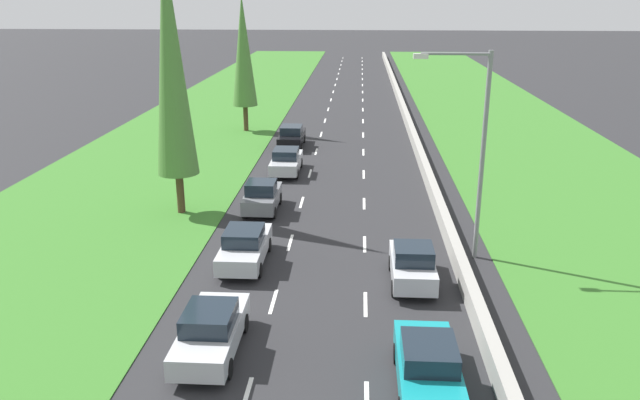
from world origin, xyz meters
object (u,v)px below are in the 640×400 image
at_px(teal_sedan_right_lane, 428,366).
at_px(grey_hatchback_left_lane, 262,196).
at_px(silver_sedan_left_lane, 211,331).
at_px(black_sedan_left_lane, 292,136).
at_px(silver_sedan_left_lane_fifth, 286,161).
at_px(silver_hatchback_right_lane, 412,264).
at_px(silver_sedan_left_lane_third, 245,246).
at_px(poplar_tree_third, 243,51).
at_px(poplar_tree_second, 171,60).
at_px(street_light_mast, 475,142).

bearing_deg(teal_sedan_right_lane, grey_hatchback_left_lane, 114.76).
bearing_deg(teal_sedan_right_lane, silver_sedan_left_lane, 166.56).
relative_size(silver_sedan_left_lane, black_sedan_left_lane, 1.00).
distance_m(silver_sedan_left_lane_fifth, silver_hatchback_right_lane, 17.55).
distance_m(silver_sedan_left_lane_third, poplar_tree_third, 28.56).
xyz_separation_m(silver_sedan_left_lane, silver_hatchback_right_lane, (6.89, 5.60, 0.02)).
height_order(silver_sedan_left_lane_third, grey_hatchback_left_lane, grey_hatchback_left_lane).
distance_m(grey_hatchback_left_lane, poplar_tree_second, 8.39).
xyz_separation_m(silver_sedan_left_lane_third, poplar_tree_second, (-4.57, 6.41, 7.22)).
bearing_deg(street_light_mast, silver_sedan_left_lane_fifth, 125.84).
bearing_deg(grey_hatchback_left_lane, street_light_mast, -29.27).
xyz_separation_m(teal_sedan_right_lane, silver_hatchback_right_lane, (0.11, 7.22, 0.02)).
height_order(silver_sedan_left_lane_fifth, street_light_mast, street_light_mast).
xyz_separation_m(teal_sedan_right_lane, black_sedan_left_lane, (-7.25, 30.80, 0.00)).
relative_size(silver_sedan_left_lane, grey_hatchback_left_lane, 1.15).
relative_size(grey_hatchback_left_lane, poplar_tree_third, 0.35).
relative_size(grey_hatchback_left_lane, street_light_mast, 0.43).
relative_size(silver_sedan_left_lane, silver_sedan_left_lane_third, 1.00).
bearing_deg(silver_sedan_left_lane_fifth, poplar_tree_third, 110.78).
bearing_deg(teal_sedan_right_lane, poplar_tree_second, 127.19).
xyz_separation_m(black_sedan_left_lane, poplar_tree_third, (-4.49, 5.53, 5.83)).
relative_size(silver_sedan_left_lane_fifth, silver_hatchback_right_lane, 1.15).
relative_size(silver_sedan_left_lane_fifth, street_light_mast, 0.50).
distance_m(silver_hatchback_right_lane, street_light_mast, 5.89).
xyz_separation_m(silver_sedan_left_lane_fifth, poplar_tree_third, (-4.92, 12.98, 5.83)).
distance_m(silver_sedan_left_lane_fifth, black_sedan_left_lane, 7.46).
relative_size(poplar_tree_third, street_light_mast, 1.24).
bearing_deg(black_sedan_left_lane, poplar_tree_second, -105.32).
height_order(black_sedan_left_lane, silver_hatchback_right_lane, silver_hatchback_right_lane).
xyz_separation_m(poplar_tree_second, poplar_tree_third, (-0.21, 21.14, -1.39)).
bearing_deg(silver_hatchback_right_lane, street_light_mast, 47.50).
bearing_deg(silver_sedan_left_lane_third, poplar_tree_second, 125.50).
relative_size(black_sedan_left_lane, silver_hatchback_right_lane, 1.15).
bearing_deg(street_light_mast, poplar_tree_second, 160.42).
relative_size(teal_sedan_right_lane, poplar_tree_second, 0.32).
relative_size(black_sedan_left_lane, street_light_mast, 0.50).
bearing_deg(silver_sedan_left_lane, black_sedan_left_lane, 90.91).
height_order(silver_hatchback_right_lane, poplar_tree_third, poplar_tree_third).
distance_m(silver_hatchback_right_lane, poplar_tree_third, 31.95).
height_order(silver_sedan_left_lane, silver_sedan_left_lane_fifth, same).
relative_size(silver_hatchback_right_lane, poplar_tree_third, 0.35).
bearing_deg(silver_hatchback_right_lane, silver_sedan_left_lane, -140.88).
xyz_separation_m(teal_sedan_right_lane, street_light_mast, (2.75, 10.11, 4.42)).
bearing_deg(poplar_tree_third, street_light_mast, -61.08).
xyz_separation_m(grey_hatchback_left_lane, poplar_tree_third, (-4.49, 20.62, 5.80)).
bearing_deg(street_light_mast, black_sedan_left_lane, 115.80).
xyz_separation_m(silver_sedan_left_lane, black_sedan_left_lane, (-0.47, 29.18, 0.00)).
bearing_deg(silver_sedan_left_lane, street_light_mast, 41.69).
distance_m(teal_sedan_right_lane, street_light_mast, 11.37).
bearing_deg(silver_sedan_left_lane_fifth, silver_hatchback_right_lane, -66.78).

